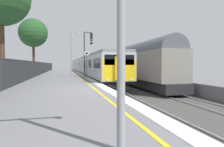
# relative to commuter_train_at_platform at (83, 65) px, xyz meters

# --- Properties ---
(ground) EXTENTS (17.40, 110.00, 1.21)m
(ground) POSITION_rel_commuter_train_at_platform_xyz_m (0.54, -33.82, -1.88)
(ground) COLOR slate
(commuter_train_at_platform) EXTENTS (2.83, 61.94, 3.81)m
(commuter_train_at_platform) POSITION_rel_commuter_train_at_platform_xyz_m (0.00, 0.00, 0.00)
(commuter_train_at_platform) COLOR #B7B7BC
(commuter_train_at_platform) RESTS_ON ground
(freight_train_adjacent_track) EXTENTS (2.60, 38.36, 4.77)m
(freight_train_adjacent_track) POSITION_rel_commuter_train_at_platform_xyz_m (4.00, -13.61, 0.34)
(freight_train_adjacent_track) COLOR #232326
(freight_train_adjacent_track) RESTS_ON ground
(signal_gantry) EXTENTS (1.10, 0.24, 5.42)m
(signal_gantry) POSITION_rel_commuter_train_at_platform_xyz_m (-1.49, -21.05, 2.10)
(signal_gantry) COLOR #47474C
(signal_gantry) RESTS_ON ground
(speed_limit_sign) EXTENTS (0.59, 0.08, 2.95)m
(speed_limit_sign) POSITION_rel_commuter_train_at_platform_xyz_m (-1.85, -24.42, 0.60)
(speed_limit_sign) COLOR #59595B
(speed_limit_sign) RESTS_ON ground
(platform_lamp_mid) EXTENTS (2.00, 0.20, 5.54)m
(platform_lamp_mid) POSITION_rel_commuter_train_at_platform_xyz_m (-3.29, -20.73, 2.01)
(platform_lamp_mid) COLOR #93999E
(platform_lamp_mid) RESTS_ON ground
(platform_back_fence) EXTENTS (0.07, 99.00, 1.83)m
(platform_back_fence) POSITION_rel_commuter_train_at_platform_xyz_m (-7.55, -33.82, -0.31)
(platform_back_fence) COLOR #282B2D
(platform_back_fence) RESTS_ON ground
(background_tree_left) EXTENTS (4.75, 4.75, 9.14)m
(background_tree_left) POSITION_rel_commuter_train_at_platform_xyz_m (-9.17, -9.50, 5.33)
(background_tree_left) COLOR #473323
(background_tree_left) RESTS_ON ground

